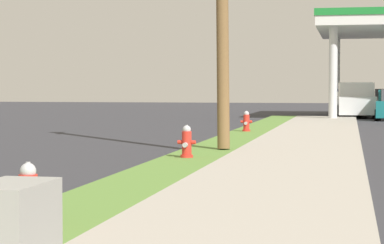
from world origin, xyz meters
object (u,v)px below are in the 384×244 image
fire_hydrant_second (187,143)px  fire_hydrant_third (246,122)px  fire_hydrant_nearest (28,198)px  truck_white_at_forecourt (355,101)px  car_navy_by_far_pump (346,103)px

fire_hydrant_second → fire_hydrant_third: 10.64m
fire_hydrant_second → fire_hydrant_third: bearing=90.2°
fire_hydrant_nearest → truck_white_at_forecourt: truck_white_at_forecourt is taller
fire_hydrant_nearest → car_navy_by_far_pump: car_navy_by_far_pump is taller
fire_hydrant_nearest → fire_hydrant_third: 19.55m
fire_hydrant_third → car_navy_by_far_pump: 21.20m
fire_hydrant_second → truck_white_at_forecourt: (3.91, 27.68, 0.47)m
fire_hydrant_third → truck_white_at_forecourt: bearing=77.0°
truck_white_at_forecourt → fire_hydrant_third: bearing=-103.0°
fire_hydrant_second → car_navy_by_far_pump: size_ratio=0.16×
fire_hydrant_third → truck_white_at_forecourt: 17.49m
fire_hydrant_second → truck_white_at_forecourt: size_ratio=0.14×
fire_hydrant_nearest → fire_hydrant_second: bearing=90.0°
fire_hydrant_nearest → fire_hydrant_third: size_ratio=1.00×
fire_hydrant_nearest → truck_white_at_forecourt: (3.92, 36.59, 0.47)m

